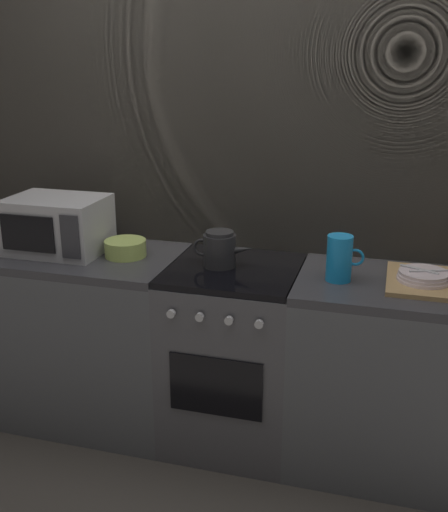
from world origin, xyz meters
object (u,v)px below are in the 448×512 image
microwave (57,225)px  kettle (220,249)px  pitcher (340,258)px  dish_pile (423,279)px  mixing_bowl (125,248)px  stove_unit (233,355)px

microwave → kettle: (0.83, 0.00, -0.05)m
pitcher → dish_pile: size_ratio=0.50×
mixing_bowl → pitcher: pitcher is taller
stove_unit → dish_pile: 0.95m
kettle → pitcher: 0.55m
dish_pile → microwave: bearing=-179.4°
mixing_bowl → pitcher: 1.03m
stove_unit → mixing_bowl: size_ratio=4.50×
microwave → mixing_bowl: bearing=3.2°
stove_unit → dish_pile: bearing=0.9°
mixing_bowl → dish_pile: mixing_bowl is taller
pitcher → mixing_bowl: bearing=177.1°
microwave → dish_pile: bearing=0.6°
stove_unit → pitcher: size_ratio=4.50×
microwave → dish_pile: 1.73m
kettle → dish_pile: kettle is taller
microwave → kettle: 0.83m
stove_unit → dish_pile: size_ratio=2.25×
stove_unit → kettle: (-0.07, -0.00, 0.53)m
microwave → kettle: bearing=0.2°
stove_unit → microwave: size_ratio=1.96×
stove_unit → microwave: (-0.89, -0.00, 0.59)m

